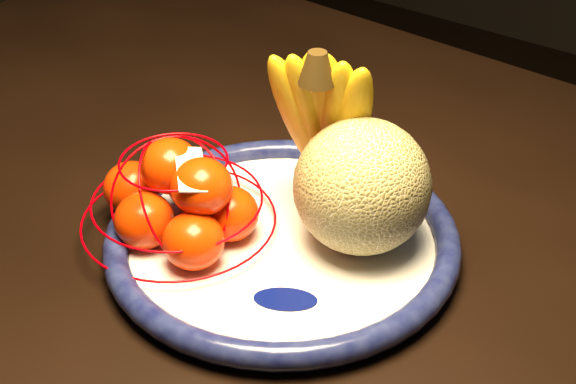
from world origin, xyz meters
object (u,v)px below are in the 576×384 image
Objects in this scene: dining_table at (287,228)px; fruit_bowl at (282,239)px; cantaloupe at (362,186)px; banana_bunch at (327,119)px; mandarin_bag at (180,200)px.

fruit_bowl reaches higher than dining_table.
dining_table is at bearing 126.66° from fruit_bowl.
cantaloupe reaches higher than fruit_bowl.
banana_bunch reaches higher than mandarin_bag.
cantaloupe is (0.07, 0.05, 0.07)m from fruit_bowl.
fruit_bowl is at bearing -107.81° from banana_bunch.
cantaloupe is at bearing 32.56° from mandarin_bag.
fruit_bowl is at bearing -144.64° from cantaloupe.
fruit_bowl is 1.39× the size of mandarin_bag.
dining_table is 0.24m from cantaloupe.
dining_table is 7.20× the size of banana_bunch.
banana_bunch is at bearing 92.32° from fruit_bowl.
banana_bunch reaches higher than dining_table.
cantaloupe is 0.52× the size of mandarin_bag.
dining_table is 0.22m from mandarin_bag.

